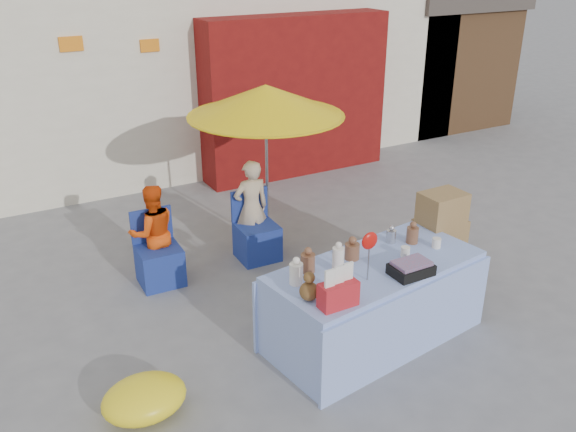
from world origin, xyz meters
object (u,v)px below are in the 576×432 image
umbrella (266,101)px  box_stack (438,246)px  chair_left (159,262)px  market_table (373,301)px  vendor_orange (153,233)px  vendor_beige (251,208)px  chair_right (257,239)px

umbrella → box_stack: bearing=-59.9°
chair_left → market_table: bearing=-52.7°
vendor_orange → vendor_beige: vendor_beige is taller
vendor_beige → vendor_orange: bearing=1.9°
chair_left → umbrella: (1.55, 0.28, 1.64)m
chair_left → umbrella: umbrella is taller
umbrella → box_stack: size_ratio=1.77×
market_table → vendor_beige: bearing=88.1°
chair_right → box_stack: box_stack is taller
vendor_beige → box_stack: size_ratio=1.05×
vendor_orange → vendor_beige: bearing=-178.1°
vendor_orange → chair_right: bearing=175.8°
chair_right → vendor_orange: size_ratio=0.73×
umbrella → box_stack: (1.13, -1.94, -1.35)m
chair_left → vendor_orange: vendor_orange is taller
vendor_beige → box_stack: vendor_beige is taller
umbrella → box_stack: 2.62m
chair_left → vendor_orange: bearing=92.2°
market_table → chair_left: (-1.48, 2.09, -0.17)m
umbrella → box_stack: umbrella is taller
umbrella → chair_left: bearing=-169.6°
market_table → box_stack: market_table is taller
chair_right → umbrella: umbrella is taller
vendor_orange → umbrella: (1.55, 0.15, 1.31)m
chair_left → chair_right: same height
market_table → umbrella: umbrella is taller
market_table → vendor_beige: (-0.23, 2.22, 0.19)m
market_table → chair_right: market_table is taller
vendor_orange → box_stack: 3.22m
chair_left → vendor_beige: vendor_beige is taller
market_table → box_stack: 1.27m
market_table → umbrella: size_ratio=1.09×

